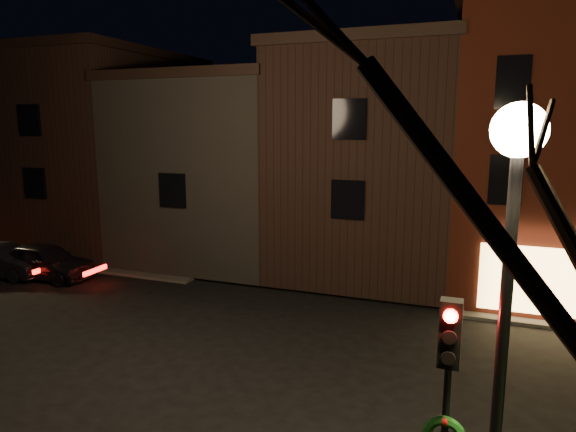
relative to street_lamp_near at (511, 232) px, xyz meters
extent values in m
plane|color=black|center=(-6.20, 6.00, -5.18)|extent=(120.00, 120.00, 0.00)
cube|color=#2D2B28|center=(-26.20, 26.00, -5.12)|extent=(30.00, 30.00, 0.12)
cube|color=#44150C|center=(1.80, 15.50, -0.06)|extent=(6.00, 8.00, 10.00)
cube|color=black|center=(1.80, 15.50, 5.19)|extent=(6.50, 8.50, 0.50)
cube|color=#F1C06C|center=(1.80, 11.45, -3.76)|extent=(4.00, 0.12, 2.20)
cube|color=black|center=(-4.70, 16.50, -0.56)|extent=(7.00, 10.00, 9.00)
cube|color=black|center=(-4.70, 16.50, 4.14)|extent=(7.30, 10.30, 0.40)
cube|color=black|center=(-11.95, 16.50, -1.06)|extent=(7.50, 10.00, 8.00)
cube|color=black|center=(-11.95, 16.50, 3.14)|extent=(7.80, 10.30, 0.40)
cube|color=black|center=(-19.20, 16.50, -0.31)|extent=(7.00, 10.00, 9.50)
cube|color=black|center=(-19.20, 16.50, 4.64)|extent=(7.30, 10.30, 0.40)
cylinder|color=black|center=(0.00, 0.00, -2.06)|extent=(0.14, 0.14, 6.00)
sphere|color=#FFD18C|center=(0.00, 0.00, 1.12)|extent=(0.60, 0.60, 0.60)
cube|color=black|center=(-0.60, 0.42, -1.46)|extent=(0.28, 0.22, 0.90)
cylinder|color=#FF0C07|center=(-0.60, 0.30, -1.18)|extent=(0.18, 0.06, 0.18)
cylinder|color=black|center=(-0.60, 0.30, -1.46)|extent=(0.18, 0.06, 0.18)
cylinder|color=black|center=(-0.60, 0.30, -1.74)|extent=(0.18, 0.06, 0.18)
sphere|color=#990C0C|center=(-0.60, 0.49, -2.74)|extent=(0.12, 0.12, 0.12)
imported|color=black|center=(-17.13, 9.67, -4.44)|extent=(4.38, 1.80, 1.48)
imported|color=black|center=(-18.97, 9.21, -4.51)|extent=(4.15, 1.62, 1.35)
camera|label=1|loc=(-0.36, -6.11, 1.19)|focal=32.00mm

